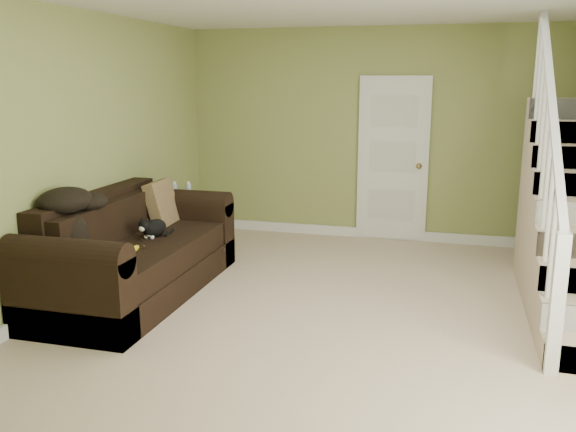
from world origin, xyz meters
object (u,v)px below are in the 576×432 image
Objects in this scene: cat at (153,228)px; banana at (135,249)px; side_table at (185,226)px; sofa at (133,256)px.

cat is 2.67× the size of banana.
side_table reaches higher than banana.
sofa is at bearing -84.75° from side_table.
sofa is 5.18× the size of cat.
sofa is 0.42m from banana.
sofa reaches higher than side_table.
sofa is 2.85× the size of side_table.
cat is 0.50m from banana.
side_table is 1.31m from cat.
banana is (0.08, -0.49, -0.06)m from cat.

